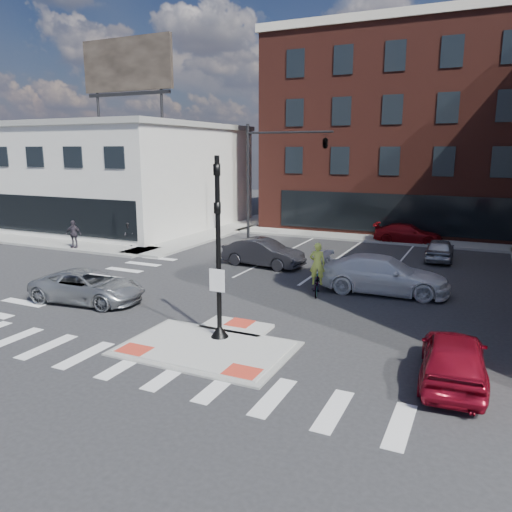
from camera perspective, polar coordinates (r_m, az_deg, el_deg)
The scene contains 19 objects.
ground at distance 16.74m, azimuth -4.84°, elevation -9.99°, with size 120.00×120.00×0.00m, color #28282B.
refuge_island at distance 16.52m, azimuth -5.29°, elevation -10.13°, with size 5.40×4.65×0.13m.
sidewalk_nw at distance 38.29m, azimuth -15.30°, elevation 2.29°, with size 23.50×20.50×0.15m.
sidewalk_n at distance 36.27m, azimuth 17.08°, elevation 1.66°, with size 26.00×3.00×0.15m, color gray.
building_nw at distance 44.80m, azimuth -16.85°, elevation 8.91°, with size 20.40×16.40×14.40m.
building_n at distance 45.69m, azimuth 19.55°, elevation 13.28°, with size 24.40×18.40×15.50m.
building_far_left at distance 66.49m, azimuth 15.09°, elevation 10.52°, with size 10.00×12.00×10.00m, color slate.
building_far_right at distance 67.43m, azimuth 26.56°, elevation 10.56°, with size 12.00×12.00×12.00m, color brown.
signal_pole at distance 16.34m, azimuth -4.29°, elevation -1.85°, with size 0.60×0.60×5.98m.
mast_arm_signal at distance 33.38m, azimuth 5.43°, elevation 11.87°, with size 6.10×2.24×8.00m.
silver_suv at distance 22.06m, azimuth -18.61°, elevation -3.31°, with size 2.22×4.82×1.34m, color #A0A3A7.
red_sedan at distance 14.88m, azimuth 21.65°, elevation -10.72°, with size 1.71×4.26×1.45m, color maroon.
white_pickup at distance 22.95m, azimuth 14.35°, elevation -2.07°, with size 2.31×5.69×1.65m, color white.
bg_car_dark at distance 27.34m, azimuth 0.83°, elevation 0.39°, with size 1.59×4.56×1.50m, color #25252A.
bg_car_silver at distance 30.66m, azimuth 20.25°, elevation 0.71°, with size 1.53×3.80×1.30m, color #ABADB3.
bg_car_red at distance 35.70m, azimuth 16.95°, elevation 2.46°, with size 1.85×4.55×1.32m, color maroon.
cyclist at distance 22.14m, azimuth 6.98°, elevation -2.40°, with size 1.11×1.97×2.33m.
pedestrian_a at distance 33.39m, azimuth -14.30°, elevation 2.45°, with size 0.76×0.59×1.56m, color black.
pedestrian_b at distance 33.79m, azimuth -20.14°, elevation 2.37°, with size 1.03×0.43×1.76m, color #332C36.
Camera 1 is at (7.81, -13.42, 6.26)m, focal length 35.00 mm.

